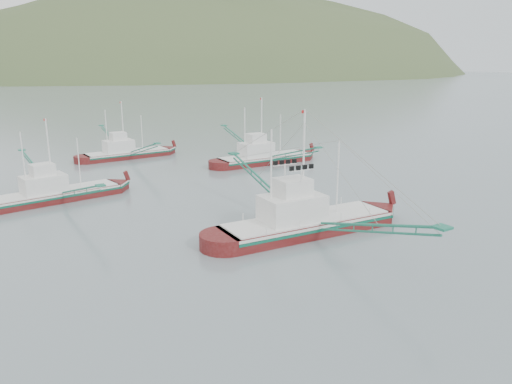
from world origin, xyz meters
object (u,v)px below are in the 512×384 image
bg_boat_right (263,154)px  bg_boat_far (126,150)px  main_boat (305,215)px  bg_boat_left (55,188)px

bg_boat_right → bg_boat_far: bearing=137.8°
bg_boat_far → bg_boat_right: (15.21, -14.90, 0.12)m
main_boat → bg_boat_right: bearing=67.1°
bg_boat_left → bg_boat_right: 29.86m
main_boat → bg_boat_far: (-1.30, 41.89, -0.37)m
main_boat → bg_boat_left: (-15.63, 22.61, -0.22)m
bg_boat_far → main_boat: bearing=-89.8°
bg_boat_left → bg_boat_right: (29.54, 4.38, -0.02)m
main_boat → bg_boat_far: 41.91m
bg_boat_left → main_boat: bearing=-62.1°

